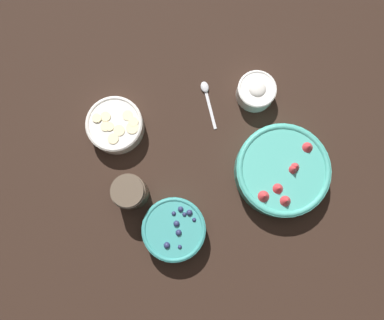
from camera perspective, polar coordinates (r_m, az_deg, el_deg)
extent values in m
plane|color=black|center=(1.01, 3.35, 0.87)|extent=(4.00, 4.00, 0.00)
cylinder|color=#47AD9E|center=(1.00, 13.47, -1.62)|extent=(0.24, 0.24, 0.06)
torus|color=#47AD9E|center=(0.98, 13.78, -1.44)|extent=(0.24, 0.24, 0.02)
cylinder|color=red|center=(0.99, 13.67, -1.51)|extent=(0.19, 0.19, 0.02)
cone|color=red|center=(1.00, 17.30, 1.92)|extent=(0.05, 0.05, 0.02)
cone|color=red|center=(0.98, 15.55, -0.98)|extent=(0.03, 0.03, 0.02)
cone|color=red|center=(0.95, 10.94, -5.44)|extent=(0.04, 0.04, 0.03)
cone|color=red|center=(0.96, 14.16, -6.07)|extent=(0.04, 0.04, 0.03)
cone|color=red|center=(0.97, 15.27, -1.35)|extent=(0.03, 0.03, 0.03)
cone|color=red|center=(0.96, 13.04, -4.25)|extent=(0.04, 0.04, 0.02)
cylinder|color=teal|center=(0.97, -2.73, -10.50)|extent=(0.16, 0.16, 0.05)
torus|color=teal|center=(0.95, -2.80, -10.53)|extent=(0.16, 0.16, 0.01)
cylinder|color=navy|center=(0.95, -2.78, -10.52)|extent=(0.13, 0.13, 0.02)
sphere|color=navy|center=(0.94, -2.80, -8.14)|extent=(0.01, 0.01, 0.01)
sphere|color=navy|center=(0.94, -1.17, -8.28)|extent=(0.01, 0.01, 0.01)
sphere|color=navy|center=(0.94, -2.38, -9.67)|extent=(0.02, 0.02, 0.02)
sphere|color=navy|center=(0.94, -2.06, -11.00)|extent=(0.02, 0.02, 0.02)
sphere|color=navy|center=(0.94, -3.85, -12.84)|extent=(0.02, 0.02, 0.02)
sphere|color=navy|center=(0.94, -0.40, -8.02)|extent=(0.02, 0.02, 0.02)
sphere|color=navy|center=(0.94, 0.33, -9.10)|extent=(0.01, 0.01, 0.01)
sphere|color=navy|center=(0.94, -1.75, -7.49)|extent=(0.01, 0.01, 0.01)
sphere|color=navy|center=(0.94, -1.87, -13.10)|extent=(0.01, 0.01, 0.01)
cylinder|color=silver|center=(1.02, -11.56, 5.14)|extent=(0.15, 0.15, 0.05)
torus|color=silver|center=(1.00, -11.80, 5.44)|extent=(0.15, 0.15, 0.01)
cylinder|color=beige|center=(1.01, -11.72, 5.34)|extent=(0.12, 0.12, 0.01)
cylinder|color=beige|center=(0.99, -11.04, 4.44)|extent=(0.03, 0.03, 0.00)
cylinder|color=beige|center=(1.00, -12.44, 4.99)|extent=(0.02, 0.02, 0.01)
cylinder|color=beige|center=(1.00, -13.03, 5.02)|extent=(0.03, 0.03, 0.00)
cylinder|color=beige|center=(0.99, -9.08, 4.86)|extent=(0.03, 0.03, 0.01)
cylinder|color=beige|center=(0.99, -11.92, 3.20)|extent=(0.03, 0.03, 0.01)
cylinder|color=beige|center=(1.01, -13.03, 6.46)|extent=(0.03, 0.03, 0.01)
cylinder|color=beige|center=(0.99, -8.91, 5.75)|extent=(0.03, 0.03, 0.01)
cylinder|color=beige|center=(1.01, -14.28, 6.20)|extent=(0.02, 0.02, 0.01)
cylinder|color=beige|center=(1.00, -9.75, 6.69)|extent=(0.03, 0.03, 0.00)
cylinder|color=white|center=(1.04, 9.69, 10.21)|extent=(0.10, 0.10, 0.05)
torus|color=white|center=(1.02, 9.91, 10.63)|extent=(0.10, 0.10, 0.01)
cylinder|color=white|center=(1.03, 9.84, 10.49)|extent=(0.08, 0.08, 0.01)
ellipsoid|color=white|center=(1.02, 9.91, 10.63)|extent=(0.05, 0.05, 0.02)
cylinder|color=brown|center=(0.97, -9.36, -4.89)|extent=(0.09, 0.09, 0.09)
cylinder|color=#512D1E|center=(0.97, -9.29, -4.92)|extent=(0.07, 0.07, 0.06)
cylinder|color=brown|center=(0.92, -9.84, -4.67)|extent=(0.08, 0.08, 0.01)
cube|color=silver|center=(1.04, 2.84, 7.63)|extent=(0.02, 0.11, 0.01)
ellipsoid|color=silver|center=(1.06, 1.95, 11.06)|extent=(0.02, 0.03, 0.01)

